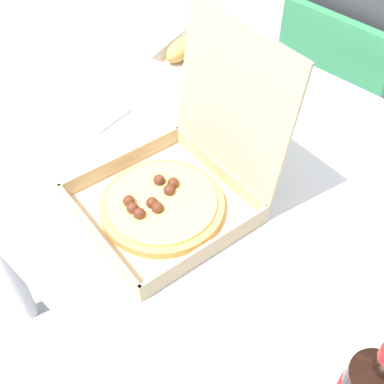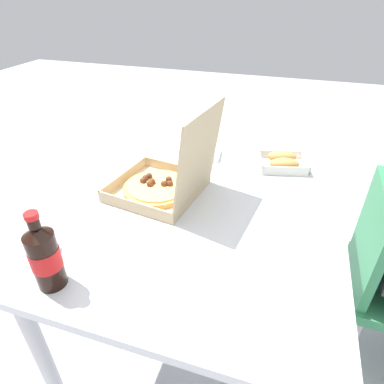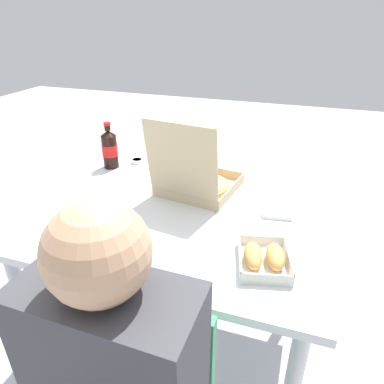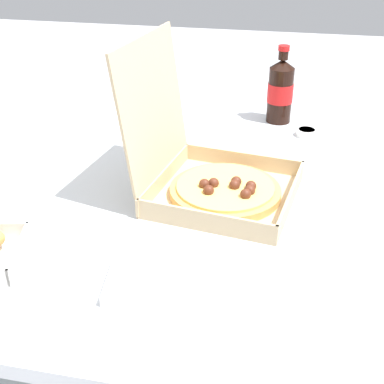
{
  "view_description": "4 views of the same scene",
  "coord_description": "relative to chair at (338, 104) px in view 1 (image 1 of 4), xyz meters",
  "views": [
    {
      "loc": [
        0.47,
        -0.59,
        1.47
      ],
      "look_at": [
        0.02,
        -0.13,
        0.78
      ],
      "focal_mm": 45.33,
      "sensor_mm": 36.0,
      "label": 1
    },
    {
      "loc": [
        0.91,
        0.25,
        1.39
      ],
      "look_at": [
        -0.02,
        -0.05,
        0.76
      ],
      "focal_mm": 30.62,
      "sensor_mm": 36.0,
      "label": 2
    },
    {
      "loc": [
        -0.42,
        1.11,
        1.42
      ],
      "look_at": [
        -0.01,
        -0.09,
        0.77
      ],
      "focal_mm": 32.86,
      "sensor_mm": 36.0,
      "label": 3
    },
    {
      "loc": [
        -1.03,
        -0.32,
        1.32
      ],
      "look_at": [
        -0.06,
        -0.12,
        0.76
      ],
      "focal_mm": 49.15,
      "sensor_mm": 36.0,
      "label": 4
    }
  ],
  "objects": [
    {
      "name": "ground_plane",
      "position": [
        0.11,
        -0.7,
        -0.48
      ],
      "size": [
        10.0,
        10.0,
        0.0
      ],
      "primitive_type": "plane",
      "color": "#B2B2B7"
    },
    {
      "name": "chair",
      "position": [
        0.0,
        0.0,
        0.0
      ],
      "size": [
        0.41,
        0.41,
        0.83
      ],
      "color": "#338451",
      "rests_on": "ground_plane"
    },
    {
      "name": "napkin_pile",
      "position": [
        -0.24,
        -0.78,
        0.27
      ],
      "size": [
        0.12,
        0.12,
        0.02
      ],
      "primitive_type": "cube",
      "rotation": [
        0.0,
        0.0,
        0.13
      ],
      "color": "white",
      "rests_on": "dining_table"
    },
    {
      "name": "diner_person",
      "position": [
        0.0,
        0.06,
        0.21
      ],
      "size": [
        0.36,
        0.41,
        1.15
      ],
      "color": "#333847",
      "rests_on": "ground_plane"
    },
    {
      "name": "bread_side_box",
      "position": [
        -0.24,
        -0.46,
        0.28
      ],
      "size": [
        0.19,
        0.22,
        0.06
      ],
      "color": "white",
      "rests_on": "dining_table"
    },
    {
      "name": "pizza_box_open",
      "position": [
        0.1,
        -0.85,
        0.31
      ],
      "size": [
        0.34,
        0.38,
        0.34
      ],
      "color": "tan",
      "rests_on": "dining_table"
    },
    {
      "name": "dining_table",
      "position": [
        0.11,
        -0.7,
        0.17
      ],
      "size": [
        1.12,
        0.93,
        0.74
      ],
      "color": "silver",
      "rests_on": "ground_plane"
    }
  ]
}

